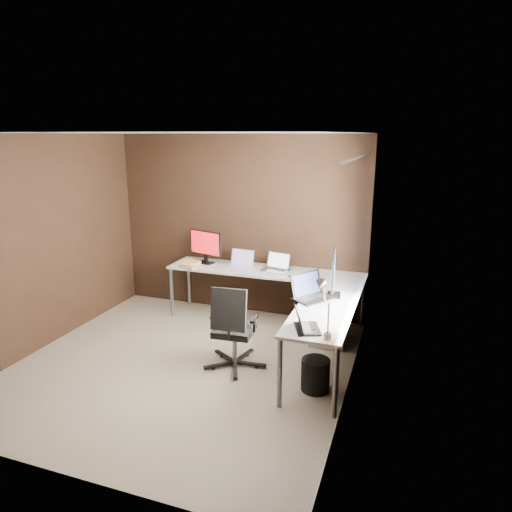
{
  "coord_description": "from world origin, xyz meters",
  "views": [
    {
      "loc": [
        2.27,
        -4.07,
        2.49
      ],
      "look_at": [
        0.54,
        0.95,
        1.07
      ],
      "focal_mm": 32.0,
      "sensor_mm": 36.0,
      "label": 1
    }
  ],
  "objects": [
    {
      "name": "book_stack",
      "position": [
        -0.54,
        1.3,
        0.77
      ],
      "size": [
        0.3,
        0.27,
        0.08
      ],
      "rotation": [
        0.0,
        0.0,
        -0.18
      ],
      "color": "tan",
      "rests_on": "desk"
    },
    {
      "name": "room",
      "position": [
        0.34,
        0.07,
        1.28
      ],
      "size": [
        3.6,
        3.6,
        2.5
      ],
      "color": "tan",
      "rests_on": "ground"
    },
    {
      "name": "monitor_left",
      "position": [
        -0.42,
        1.56,
        0.99
      ],
      "size": [
        0.52,
        0.21,
        0.46
      ],
      "rotation": [
        0.0,
        0.0,
        -0.27
      ],
      "color": "black",
      "rests_on": "desk"
    },
    {
      "name": "mouse_corner",
      "position": [
        0.89,
        1.3,
        0.75
      ],
      "size": [
        0.08,
        0.06,
        0.03
      ],
      "primitive_type": "ellipsoid",
      "rotation": [
        0.0,
        0.0,
        -0.15
      ],
      "color": "black",
      "rests_on": "desk"
    },
    {
      "name": "laptop_black_small",
      "position": [
        1.42,
        -0.22,
        0.78
      ],
      "size": [
        0.33,
        0.37,
        0.21
      ],
      "rotation": [
        0.0,
        0.0,
        1.96
      ],
      "color": "black",
      "rests_on": "desk"
    },
    {
      "name": "wastebasket",
      "position": [
        1.5,
        -0.01,
        0.17
      ],
      "size": [
        0.32,
        0.32,
        0.33
      ],
      "primitive_type": "cylinder",
      "rotation": [
        0.0,
        0.0,
        0.15
      ],
      "color": "black",
      "rests_on": "ground"
    },
    {
      "name": "laptop_black_big",
      "position": [
        1.29,
        0.64,
        0.79
      ],
      "size": [
        0.49,
        0.52,
        0.28
      ],
      "rotation": [
        0.0,
        0.0,
        0.97
      ],
      "color": "black",
      "rests_on": "desk"
    },
    {
      "name": "desk_lamp",
      "position": [
        1.6,
        -0.29,
        1.06
      ],
      "size": [
        0.18,
        0.21,
        0.52
      ],
      "rotation": [
        0.0,
        0.0,
        -0.16
      ],
      "color": "slate",
      "rests_on": "desk"
    },
    {
      "name": "desk",
      "position": [
        0.84,
        1.04,
        0.68
      ],
      "size": [
        2.65,
        2.25,
        0.73
      ],
      "color": "silver",
      "rests_on": "ground"
    },
    {
      "name": "mouse_left",
      "position": [
        -0.58,
        1.3,
        0.75
      ],
      "size": [
        0.1,
        0.08,
        0.03
      ],
      "primitive_type": "ellipsoid",
      "rotation": [
        0.0,
        0.0,
        -0.38
      ],
      "color": "black",
      "rests_on": "desk"
    },
    {
      "name": "office_chair",
      "position": [
        0.55,
        0.16,
        0.28
      ],
      "size": [
        0.54,
        0.54,
        0.96
      ],
      "rotation": [
        0.0,
        0.0,
        0.09
      ],
      "color": "black",
      "rests_on": "ground"
    },
    {
      "name": "drawer_pedestal",
      "position": [
        1.43,
        1.15,
        0.3
      ],
      "size": [
        0.42,
        0.5,
        0.6
      ],
      "primitive_type": "cube",
      "color": "silver",
      "rests_on": "ground"
    },
    {
      "name": "laptop_white",
      "position": [
        0.11,
        1.55,
        0.78
      ],
      "size": [
        0.36,
        0.27,
        0.22
      ],
      "rotation": [
        0.0,
        0.0,
        -0.09
      ],
      "color": "silver",
      "rests_on": "desk"
    },
    {
      "name": "monitor_right",
      "position": [
        1.5,
        0.79,
        1.01
      ],
      "size": [
        0.18,
        0.59,
        0.49
      ],
      "rotation": [
        0.0,
        0.0,
        1.73
      ],
      "color": "black",
      "rests_on": "desk"
    },
    {
      "name": "laptop_silver",
      "position": [
        0.63,
        1.53,
        0.78
      ],
      "size": [
        0.39,
        0.32,
        0.23
      ],
      "rotation": [
        0.0,
        0.0,
        -0.22
      ],
      "color": "silver",
      "rests_on": "desk"
    }
  ]
}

